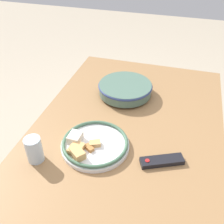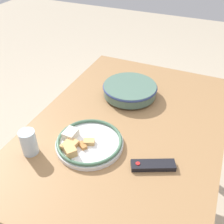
{
  "view_description": "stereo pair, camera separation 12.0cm",
  "coord_description": "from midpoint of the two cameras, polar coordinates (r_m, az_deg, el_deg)",
  "views": [
    {
      "loc": [
        0.9,
        0.18,
        1.49
      ],
      "look_at": [
        -0.02,
        -0.08,
        0.76
      ],
      "focal_mm": 42.0,
      "sensor_mm": 36.0,
      "label": 1
    },
    {
      "loc": [
        0.86,
        0.3,
        1.49
      ],
      "look_at": [
        -0.02,
        -0.08,
        0.76
      ],
      "focal_mm": 42.0,
      "sensor_mm": 36.0,
      "label": 2
    }
  ],
  "objects": [
    {
      "name": "dining_table",
      "position": [
        1.25,
        0.76,
        -5.76
      ],
      "size": [
        1.2,
        0.83,
        0.73
      ],
      "color": "olive",
      "rests_on": "ground_plane"
    },
    {
      "name": "noodle_bowl",
      "position": [
        1.35,
        0.35,
        5.05
      ],
      "size": [
        0.28,
        0.28,
        0.07
      ],
      "color": "#4C6B5B",
      "rests_on": "dining_table"
    },
    {
      "name": "tv_remote",
      "position": [
        1.02,
        7.45,
        -10.66
      ],
      "size": [
        0.11,
        0.17,
        0.02
      ],
      "rotation": [
        0.0,
        0.0,
        3.57
      ],
      "color": "black",
      "rests_on": "dining_table"
    },
    {
      "name": "drinking_glass",
      "position": [
        1.05,
        -19.79,
        -7.84
      ],
      "size": [
        0.06,
        0.06,
        0.11
      ],
      "color": "silver",
      "rests_on": "dining_table"
    },
    {
      "name": "ground_plane",
      "position": [
        1.75,
        0.58,
        -21.12
      ],
      "size": [
        8.0,
        8.0,
        0.0
      ],
      "primitive_type": "plane",
      "color": "#B7A88E"
    },
    {
      "name": "food_plate",
      "position": [
        1.07,
        -7.33,
        -7.09
      ],
      "size": [
        0.28,
        0.28,
        0.05
      ],
      "color": "white",
      "rests_on": "dining_table"
    }
  ]
}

